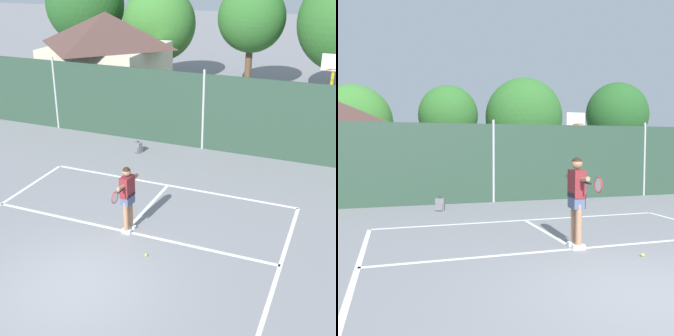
# 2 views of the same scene
# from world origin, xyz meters

# --- Properties ---
(ground_plane) EXTENTS (120.00, 120.00, 0.00)m
(ground_plane) POSITION_xyz_m (0.00, 0.00, 0.00)
(ground_plane) COLOR gray
(court_markings) EXTENTS (8.30, 11.10, 0.01)m
(court_markings) POSITION_xyz_m (0.00, 0.65, 0.00)
(court_markings) COLOR white
(court_markings) RESTS_ON ground
(chainlink_fence) EXTENTS (26.09, 0.09, 3.03)m
(chainlink_fence) POSITION_xyz_m (0.00, 9.00, 1.44)
(chainlink_fence) COLOR #284233
(chainlink_fence) RESTS_ON ground
(basketball_hoop) EXTENTS (0.90, 0.67, 3.55)m
(basketball_hoop) POSITION_xyz_m (4.28, 10.92, 2.31)
(basketball_hoop) COLOR yellow
(basketball_hoop) RESTS_ON ground
(clubhouse_building) EXTENTS (5.42, 5.48, 4.35)m
(clubhouse_building) POSITION_xyz_m (-6.60, 13.73, 2.26)
(clubhouse_building) COLOR beige
(clubhouse_building) RESTS_ON ground
(treeline_backdrop) EXTENTS (25.84, 4.38, 6.61)m
(treeline_backdrop) POSITION_xyz_m (-0.33, 18.02, 3.94)
(treeline_backdrop) COLOR brown
(treeline_backdrop) RESTS_ON ground
(tennis_player) EXTENTS (0.28, 1.44, 1.85)m
(tennis_player) POSITION_xyz_m (0.07, 2.53, 1.11)
(tennis_player) COLOR silver
(tennis_player) RESTS_ON ground
(tennis_ball) EXTENTS (0.07, 0.07, 0.07)m
(tennis_ball) POSITION_xyz_m (0.99, 1.64, 0.03)
(tennis_ball) COLOR #CCE033
(tennis_ball) RESTS_ON ground
(backpack_grey) EXTENTS (0.33, 0.32, 0.46)m
(backpack_grey) POSITION_xyz_m (-2.11, 7.71, 0.19)
(backpack_grey) COLOR slate
(backpack_grey) RESTS_ON ground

